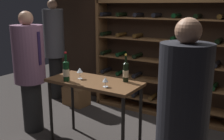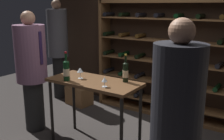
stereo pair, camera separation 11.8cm
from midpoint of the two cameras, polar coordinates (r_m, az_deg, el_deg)
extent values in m
cube|color=#332319|center=(4.85, 11.48, 7.09)|extent=(5.59, 0.10, 2.81)
cube|color=brown|center=(5.32, -2.86, 3.76)|extent=(0.06, 0.32, 2.05)
cube|color=brown|center=(4.51, 15.29, 14.19)|extent=(3.34, 0.32, 0.06)
cube|color=brown|center=(4.90, 13.80, -9.71)|extent=(3.34, 0.32, 0.06)
cube|color=brown|center=(4.82, 13.95, -7.31)|extent=(3.26, 0.32, 0.02)
cylinder|color=black|center=(5.44, -1.91, -3.81)|extent=(0.08, 0.30, 0.08)
cylinder|color=black|center=(5.27, 1.26, -4.42)|extent=(0.08, 0.30, 0.08)
cylinder|color=black|center=(5.11, 4.64, -5.05)|extent=(0.08, 0.30, 0.08)
cylinder|color=#4C3314|center=(4.97, 8.24, -5.70)|extent=(0.08, 0.30, 0.08)
cylinder|color=black|center=(4.85, 12.03, -6.36)|extent=(0.08, 0.30, 0.08)
cylinder|color=#4C3314|center=(4.75, 16.00, -7.02)|extent=(0.08, 0.30, 0.08)
cube|color=brown|center=(4.70, 14.21, -3.09)|extent=(3.26, 0.32, 0.02)
cylinder|color=black|center=(5.34, -1.94, -0.03)|extent=(0.08, 0.30, 0.08)
cylinder|color=black|center=(5.16, 1.28, -0.52)|extent=(0.08, 0.30, 0.08)
cylinder|color=black|center=(5.00, 4.73, -1.04)|extent=(0.08, 0.30, 0.08)
cylinder|color=black|center=(4.74, 12.25, -2.16)|extent=(0.08, 0.30, 0.08)
cylinder|color=black|center=(4.64, 16.30, -2.75)|extent=(0.08, 0.30, 0.08)
cylinder|color=black|center=(4.57, 20.51, -3.34)|extent=(0.08, 0.30, 0.08)
cube|color=brown|center=(4.61, 14.48, 1.31)|extent=(3.26, 0.32, 0.02)
cylinder|color=black|center=(5.27, -1.97, 3.88)|extent=(0.08, 0.30, 0.08)
cylinder|color=black|center=(5.08, 1.31, 3.52)|extent=(0.08, 0.30, 0.08)
cylinder|color=black|center=(4.92, 4.81, 3.13)|extent=(0.08, 0.30, 0.08)
cylinder|color=black|center=(4.65, 12.48, 2.23)|extent=(0.08, 0.30, 0.08)
cylinder|color=#4C3314|center=(4.55, 16.61, 1.72)|extent=(0.08, 0.30, 0.08)
cylinder|color=black|center=(4.48, 20.90, 1.19)|extent=(0.08, 0.30, 0.08)
cube|color=brown|center=(4.55, 14.76, 5.86)|extent=(3.26, 0.32, 0.02)
cylinder|color=black|center=(5.21, -2.00, 7.88)|extent=(0.08, 0.30, 0.08)
cylinder|color=#4C3314|center=(5.03, 1.33, 7.67)|extent=(0.08, 0.30, 0.08)
cylinder|color=#4C3314|center=(4.86, 4.90, 7.41)|extent=(0.08, 0.30, 0.08)
cylinder|color=black|center=(4.59, 12.72, 6.75)|extent=(0.08, 0.30, 0.08)
cylinder|color=black|center=(4.42, 21.31, 5.87)|extent=(0.08, 0.30, 0.08)
cube|color=brown|center=(4.51, 15.06, 10.51)|extent=(3.26, 0.32, 0.02)
cylinder|color=black|center=(5.19, -2.04, 11.95)|extent=(0.08, 0.30, 0.08)
cylinder|color=black|center=(5.00, 1.35, 11.88)|extent=(0.08, 0.30, 0.08)
cylinder|color=black|center=(4.84, 4.99, 11.77)|extent=(0.08, 0.30, 0.08)
cylinder|color=black|center=(4.69, 8.87, 11.60)|extent=(0.08, 0.30, 0.08)
cylinder|color=black|center=(4.56, 12.97, 11.36)|extent=(0.08, 0.30, 0.08)
cylinder|color=black|center=(4.46, 17.27, 11.04)|extent=(0.08, 0.30, 0.08)
cylinder|color=#4C3314|center=(4.39, 21.74, 10.65)|extent=(0.08, 0.30, 0.08)
cube|color=brown|center=(3.58, -4.88, -2.63)|extent=(1.28, 0.58, 0.04)
cylinder|color=black|center=(3.94, -13.87, -8.83)|extent=(0.04, 0.04, 0.92)
cylinder|color=black|center=(3.27, 1.31, -13.36)|extent=(0.04, 0.04, 0.92)
cylinder|color=black|center=(4.27, -9.26, -6.84)|extent=(0.04, 0.04, 0.92)
cylinder|color=black|center=(3.65, 5.20, -10.38)|extent=(0.04, 0.04, 0.92)
cylinder|color=black|center=(2.13, 13.64, -6.08)|extent=(0.41, 0.41, 0.87)
sphere|color=#AD7A5B|center=(2.01, 14.49, 8.13)|extent=(0.20, 0.20, 0.20)
cylinder|color=black|center=(5.79, -12.53, -1.56)|extent=(0.27, 0.27, 0.90)
cylinder|color=#4C4C51|center=(5.62, -13.03, 7.69)|extent=(0.42, 0.42, 0.97)
sphere|color=#AD7A5B|center=(5.59, -13.36, 13.55)|extent=(0.19, 0.19, 0.19)
cylinder|color=black|center=(4.42, -17.49, -7.43)|extent=(0.30, 0.30, 0.80)
cylinder|color=#7A516B|center=(4.20, -18.31, 3.27)|extent=(0.47, 0.47, 0.87)
sphere|color=#AD7A5B|center=(4.14, -18.87, 10.50)|extent=(0.21, 0.21, 0.21)
cube|color=#26193F|center=(4.00, -16.18, 4.45)|extent=(0.01, 0.05, 0.49)
cube|color=brown|center=(5.39, -8.33, -5.54)|extent=(0.51, 0.39, 0.36)
cylinder|color=black|center=(3.58, -10.77, -0.36)|extent=(0.08, 0.08, 0.26)
cone|color=black|center=(3.55, -10.87, 1.85)|extent=(0.08, 0.08, 0.03)
cylinder|color=black|center=(3.54, -10.91, 2.77)|extent=(0.03, 0.03, 0.09)
cylinder|color=maroon|center=(3.53, -10.95, 3.66)|extent=(0.03, 0.03, 0.02)
cylinder|color=#C6B28C|center=(3.58, -10.76, -0.56)|extent=(0.09, 0.09, 0.10)
cylinder|color=black|center=(3.49, 1.97, -0.58)|extent=(0.07, 0.07, 0.25)
cone|color=black|center=(3.46, 1.99, 1.61)|extent=(0.07, 0.07, 0.03)
cylinder|color=black|center=(3.45, 1.99, 2.46)|extent=(0.03, 0.03, 0.08)
cylinder|color=#B7932D|center=(3.44, 2.00, 3.29)|extent=(0.03, 0.03, 0.02)
cylinder|color=#C6B28C|center=(3.49, 1.97, -0.77)|extent=(0.08, 0.08, 0.09)
cylinder|color=silver|center=(3.30, -2.47, -3.63)|extent=(0.07, 0.07, 0.00)
cylinder|color=silver|center=(3.29, -2.48, -3.06)|extent=(0.01, 0.01, 0.06)
cone|color=silver|center=(3.27, -2.49, -2.06)|extent=(0.07, 0.07, 0.06)
cylinder|color=#590A14|center=(3.28, -2.49, -2.27)|extent=(0.04, 0.04, 0.02)
cylinder|color=silver|center=(3.69, -7.81, -1.85)|extent=(0.07, 0.07, 0.00)
cylinder|color=silver|center=(3.68, -7.83, -1.17)|extent=(0.01, 0.01, 0.09)
cone|color=silver|center=(3.66, -7.87, -0.03)|extent=(0.09, 0.09, 0.06)
cylinder|color=#590A14|center=(3.66, -7.86, -0.24)|extent=(0.05, 0.05, 0.02)
camera|label=1|loc=(0.06, -90.95, -0.23)|focal=42.46mm
camera|label=2|loc=(0.06, 89.05, 0.23)|focal=42.46mm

